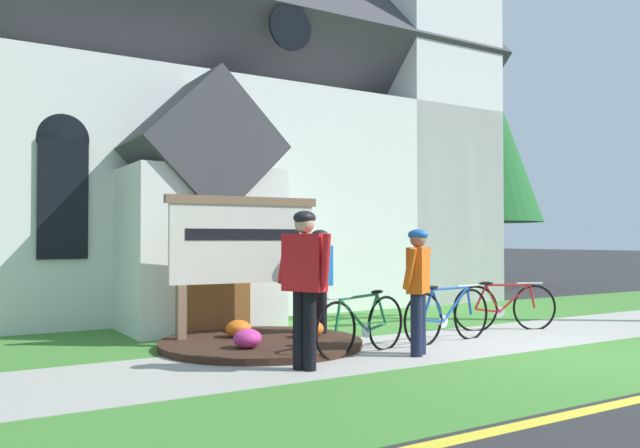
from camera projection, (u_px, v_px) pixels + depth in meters
ground at (396, 323)px, 11.25m from camera, size 140.00×140.00×0.00m
sidewalk_slab at (429, 345)px, 8.80m from camera, size 32.00×2.12×0.01m
grass_verge at (555, 372)px, 7.03m from camera, size 32.00×2.05×0.01m
church_lawn at (330, 325)px, 10.95m from camera, size 24.00×2.92×0.01m
church_building at (221, 126)px, 16.01m from camera, size 12.15×10.75×11.54m
church_sign at (244, 245)px, 9.20m from camera, size 2.28×0.27×2.08m
flower_bed at (261, 342)px, 8.68m from camera, size 2.75×2.75×0.34m
bicycle_red at (448, 315)px, 9.09m from camera, size 1.77×0.24×0.84m
bicycle_yellow at (505, 307)px, 10.29m from camera, size 1.63×0.71×0.80m
bicycle_green at (362, 325)px, 8.14m from camera, size 1.67×0.49×0.82m
cyclist_in_green_jersey at (418, 282)px, 8.07m from camera, size 0.57×0.46×1.59m
cyclist_in_yellow_jersey at (305, 275)px, 7.16m from camera, size 0.40×0.77×1.78m
cyclist_in_orange_jersey at (320, 276)px, 9.40m from camera, size 0.27×0.73×1.60m
roadside_conifer at (480, 135)px, 20.01m from camera, size 3.74×3.74×7.48m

